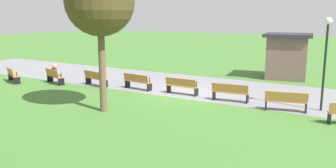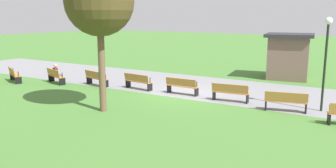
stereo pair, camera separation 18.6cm
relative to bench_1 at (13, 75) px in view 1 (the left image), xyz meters
name	(u,v)px [view 1 (the left image)]	position (x,y,z in m)	size (l,w,h in m)	color
ground_plane	(182,94)	(10.64, 2.41, -0.47)	(120.00, 120.00, 0.00)	#477A33
path_paving	(201,87)	(10.64, 4.73, -0.47)	(42.14, 6.37, 0.01)	gray
bench_1	(13,75)	(0.00, 0.00, 0.00)	(1.80, 1.17, 0.89)	#B27538
bench_2	(54,76)	(2.55, 1.02, 0.00)	(1.83, 1.01, 0.89)	#B27538
bench_3	(95,78)	(5.19, 1.75, 0.00)	(1.83, 0.84, 0.89)	#B27538
bench_4	(137,81)	(7.90, 2.19, 0.00)	(1.81, 0.66, 0.89)	#B27538
bench_5	(182,86)	(10.64, 2.34, 0.00)	(1.77, 0.47, 0.89)	#B27538
bench_6	(230,92)	(13.39, 2.19, 0.00)	(1.81, 0.66, 0.89)	#B27538
bench_7	(286,101)	(16.09, 1.75, 0.00)	(1.83, 0.84, 0.89)	#B27538
person_seated	(56,73)	(2.53, 1.17, 0.16)	(0.45, 0.59, 1.20)	maroon
tree_1	(100,2)	(9.29, -2.25, 4.16)	(2.89, 2.89, 6.11)	brown
lamp_post	(326,46)	(17.40, 2.69, 2.33)	(0.32, 0.32, 4.03)	black
kiosk	(287,56)	(14.23, 10.14, 1.03)	(3.37, 3.39, 2.93)	brown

